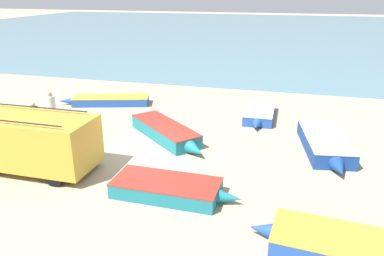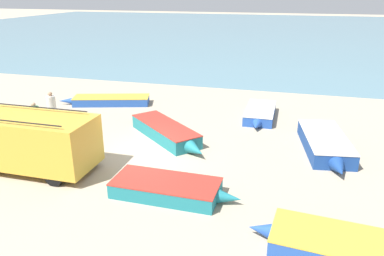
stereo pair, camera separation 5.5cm
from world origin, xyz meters
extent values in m
plane|color=tan|center=(0.00, 0.00, 0.00)|extent=(200.00, 200.00, 0.00)
cube|color=slate|center=(0.00, 52.00, 0.00)|extent=(120.00, 80.00, 0.01)
cube|color=gold|center=(-3.50, -2.22, 1.20)|extent=(4.89, 2.13, 1.85)
cylinder|color=black|center=(-5.02, -1.28, 0.34)|extent=(0.68, 0.22, 0.68)
cylinder|color=black|center=(-1.99, -3.15, 0.34)|extent=(0.68, 0.22, 0.68)
cylinder|color=black|center=(-1.99, -1.28, 0.34)|extent=(0.68, 0.22, 0.68)
cylinder|color=black|center=(-3.50, -3.05, 2.25)|extent=(4.01, 0.05, 0.05)
cylinder|color=black|center=(-3.50, -1.39, 2.25)|extent=(4.01, 0.05, 0.05)
cube|color=#234CA3|center=(4.29, 6.32, 0.25)|extent=(1.51, 3.33, 0.50)
cone|color=#234CA3|center=(4.31, 4.30, 0.25)|extent=(0.48, 0.73, 0.48)
cube|color=silver|center=(4.29, 6.32, 0.44)|extent=(1.36, 0.21, 0.05)
cube|color=silver|center=(4.29, 6.32, 0.52)|extent=(1.52, 3.36, 0.04)
cube|color=#234CA3|center=(-4.62, 6.45, 0.23)|extent=(4.63, 2.52, 0.45)
cone|color=#234CA3|center=(-7.22, 5.67, 0.23)|extent=(1.06, 0.69, 0.43)
cube|color=gold|center=(-4.62, 6.45, 0.39)|extent=(0.53, 1.21, 0.05)
cube|color=gold|center=(-4.62, 6.45, 0.47)|extent=(4.67, 2.54, 0.04)
cube|color=#1E757F|center=(2.05, -2.71, 0.24)|extent=(3.60, 1.64, 0.49)
cone|color=#1E757F|center=(4.23, -2.75, 0.24)|extent=(0.79, 0.48, 0.47)
cube|color=#B22D23|center=(2.05, -2.71, 0.42)|extent=(0.22, 1.46, 0.05)
cube|color=#B22D23|center=(2.05, -2.71, 0.51)|extent=(3.63, 1.65, 0.04)
cube|color=navy|center=(7.42, 2.71, 0.31)|extent=(2.29, 4.30, 0.63)
cone|color=navy|center=(7.82, 0.25, 0.31)|extent=(0.73, 0.98, 0.60)
cube|color=silver|center=(7.42, 2.71, 0.56)|extent=(1.55, 0.44, 0.05)
cube|color=silver|center=(7.42, 2.71, 0.65)|extent=(2.32, 4.34, 0.04)
cube|color=#234CA3|center=(7.22, -4.34, 0.24)|extent=(3.21, 1.93, 0.48)
cone|color=#234CA3|center=(5.36, -4.17, 0.24)|extent=(0.71, 0.52, 0.46)
cube|color=gold|center=(7.22, -4.34, 0.42)|extent=(0.34, 1.53, 0.05)
cube|color=gold|center=(7.22, -4.34, 0.50)|extent=(3.24, 1.95, 0.04)
cube|color=#1E757F|center=(0.28, 2.23, 0.30)|extent=(4.10, 3.84, 0.61)
cone|color=#1E757F|center=(2.23, 0.51, 0.30)|extent=(1.09, 1.05, 0.58)
cube|color=#B22D23|center=(0.28, 2.23, 0.54)|extent=(0.97, 1.07, 0.05)
cube|color=#B22D23|center=(0.28, 2.23, 0.63)|extent=(4.14, 3.87, 0.04)
cylinder|color=navy|center=(-5.96, 2.58, 0.41)|extent=(0.16, 0.16, 0.83)
cylinder|color=navy|center=(-5.91, 2.41, 0.41)|extent=(0.16, 0.16, 0.83)
cylinder|color=silver|center=(-5.93, 2.50, 1.16)|extent=(0.45, 0.45, 0.66)
sphere|color=tan|center=(-5.93, 2.50, 1.60)|extent=(0.22, 0.22, 0.22)
cylinder|color=#38383D|center=(-5.70, 0.77, 0.41)|extent=(0.15, 0.15, 0.82)
cylinder|color=#38383D|center=(-5.53, 0.76, 0.41)|extent=(0.15, 0.15, 0.82)
cylinder|color=#2D6B3D|center=(-5.62, 0.76, 1.14)|extent=(0.44, 0.44, 0.65)
sphere|color=tan|center=(-5.62, 0.76, 1.57)|extent=(0.22, 0.22, 0.22)
camera|label=1|loc=(5.81, -13.22, 6.60)|focal=35.00mm
camera|label=2|loc=(5.87, -13.21, 6.60)|focal=35.00mm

